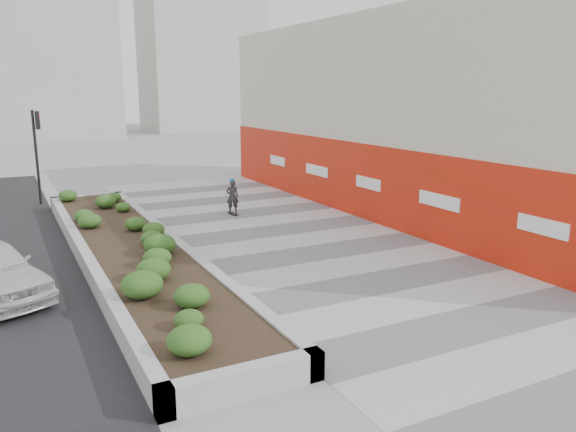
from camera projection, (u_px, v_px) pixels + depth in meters
name	position (u px, v px, depth m)	size (l,w,h in m)	color
ground	(424.00, 305.00, 13.53)	(160.00, 160.00, 0.00)	gray
walkway	(355.00, 270.00, 16.13)	(8.00, 36.00, 0.01)	#A8A8AD
building	(416.00, 116.00, 23.56)	(6.04, 24.08, 8.00)	beige
planter	(130.00, 246.00, 17.05)	(3.00, 18.00, 0.90)	#9E9EA0
traffic_signal_near	(37.00, 143.00, 24.86)	(0.33, 0.28, 4.20)	black
distant_bldg_north_l	(28.00, 40.00, 56.78)	(16.00, 12.00, 20.00)	#ADAAA3
distant_bldg_north_r	(201.00, 32.00, 69.61)	(14.00, 10.00, 24.00)	#ADAAA3
manhole_cover	(369.00, 267.00, 16.35)	(0.44, 0.44, 0.01)	#595654
skateboarder	(232.00, 196.00, 23.07)	(0.58, 0.73, 1.54)	beige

